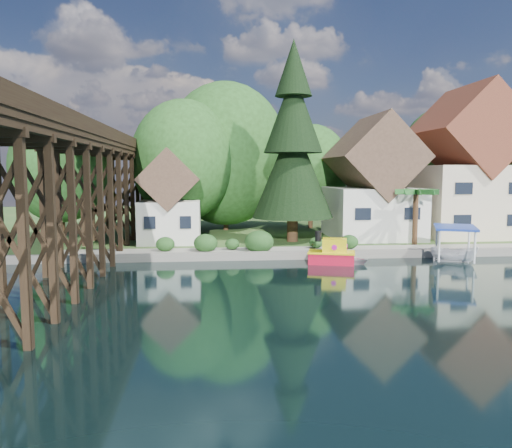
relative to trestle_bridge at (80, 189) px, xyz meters
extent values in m
plane|color=black|center=(16.00, -5.17, -5.35)|extent=(140.00, 140.00, 0.00)
cube|color=#2B5120|center=(16.00, 28.83, -5.10)|extent=(140.00, 52.00, 0.50)
cube|color=slate|center=(20.00, 2.83, -5.04)|extent=(60.00, 0.40, 0.62)
cube|color=gray|center=(22.00, 4.13, -4.82)|extent=(50.00, 2.60, 0.06)
cube|color=black|center=(0.00, -11.57, -1.35)|extent=(4.00, 0.36, 8.00)
cube|color=black|center=(0.00, -8.37, -1.35)|extent=(4.00, 0.36, 8.00)
cube|color=black|center=(0.00, -5.17, -1.35)|extent=(4.00, 0.36, 8.00)
cube|color=black|center=(0.00, -1.97, -1.35)|extent=(4.00, 0.36, 8.00)
cube|color=black|center=(0.00, 1.23, -1.35)|extent=(4.00, 0.36, 8.00)
cube|color=black|center=(0.00, 4.43, -1.35)|extent=(4.00, 0.36, 8.00)
cube|color=black|center=(0.00, 7.63, -1.35)|extent=(4.00, 0.36, 8.00)
cube|color=black|center=(0.00, 10.83, -1.35)|extent=(4.00, 0.36, 8.00)
cube|color=black|center=(0.00, 14.03, -1.35)|extent=(4.00, 0.36, 8.00)
cube|color=black|center=(0.00, 17.23, -1.35)|extent=(4.00, 0.36, 8.00)
cube|color=black|center=(0.00, 20.43, -1.35)|extent=(4.00, 0.36, 8.00)
cube|color=black|center=(-1.75, 0.83, 2.70)|extent=(0.35, 44.00, 0.35)
cube|color=black|center=(1.75, 0.83, 2.70)|extent=(0.35, 44.00, 0.35)
cube|color=black|center=(0.00, 0.83, 3.00)|extent=(4.00, 44.00, 0.30)
cube|color=black|center=(-2.00, 0.83, 3.55)|extent=(0.12, 44.00, 0.80)
cube|color=black|center=(2.00, 0.83, 3.55)|extent=(0.12, 44.00, 0.80)
cube|color=silver|center=(23.00, 10.83, -2.60)|extent=(7.50, 8.00, 4.50)
cube|color=#453025|center=(23.00, 10.83, 2.35)|extent=(7.64, 8.64, 7.64)
cube|color=black|center=(20.90, 6.79, -2.37)|extent=(1.35, 0.08, 1.00)
cube|color=black|center=(25.10, 6.79, -2.37)|extent=(1.35, 0.08, 1.00)
cube|color=beige|center=(32.00, 11.33, -1.60)|extent=(8.50, 8.50, 6.50)
cube|color=#5E281C|center=(32.00, 11.33, 4.71)|extent=(8.65, 9.18, 8.65)
cube|color=black|center=(29.62, 7.04, -1.27)|extent=(1.53, 0.08, 1.00)
cube|color=silver|center=(5.00, 9.33, -3.10)|extent=(5.00, 5.00, 3.50)
cube|color=#453025|center=(5.00, 9.33, 0.45)|extent=(5.09, 5.40, 5.09)
cube|color=black|center=(3.60, 6.79, -2.92)|extent=(0.90, 0.08, 1.00)
cube|color=black|center=(6.40, 6.79, -2.92)|extent=(0.90, 0.08, 1.00)
cylinder|color=#382314|center=(6.00, 13.83, -2.60)|extent=(0.50, 0.50, 4.50)
ellipsoid|color=#204318|center=(6.00, 13.83, 2.15)|extent=(4.40, 4.40, 5.06)
cylinder|color=#382314|center=(10.00, 17.83, -2.37)|extent=(0.50, 0.50, 4.95)
ellipsoid|color=#204318|center=(10.00, 17.83, 2.85)|extent=(5.00, 5.00, 5.75)
cylinder|color=#382314|center=(19.00, 18.83, -2.82)|extent=(0.50, 0.50, 4.05)
ellipsoid|color=#204318|center=(19.00, 18.83, 1.45)|extent=(4.00, 4.00, 4.60)
cylinder|color=#382314|center=(34.00, 18.83, -2.60)|extent=(0.50, 0.50, 4.50)
ellipsoid|color=#204318|center=(34.00, 18.83, 2.15)|extent=(4.60, 4.60, 5.29)
cylinder|color=#382314|center=(-4.00, 9.83, -2.82)|extent=(0.50, 0.50, 4.05)
ellipsoid|color=#204318|center=(-4.00, 9.83, 1.45)|extent=(4.00, 4.00, 4.60)
ellipsoid|color=#143914|center=(8.00, 4.03, -4.08)|extent=(1.98, 1.98, 1.53)
ellipsoid|color=#143914|center=(10.00, 4.33, -4.25)|extent=(1.54, 1.54, 1.19)
ellipsoid|color=#143914|center=(12.00, 3.83, -4.00)|extent=(2.20, 2.20, 1.70)
ellipsoid|color=#143914|center=(5.00, 4.23, -4.17)|extent=(1.76, 1.76, 1.36)
ellipsoid|color=#143914|center=(16.50, 4.43, -4.25)|extent=(1.54, 1.54, 1.19)
ellipsoid|color=#143914|center=(19.00, 4.13, -4.17)|extent=(1.76, 1.76, 1.36)
cylinder|color=#382314|center=(15.37, 8.79, -3.29)|extent=(0.93, 0.93, 3.11)
cone|color=black|center=(15.37, 8.79, 1.37)|extent=(6.84, 6.84, 8.30)
cone|color=black|center=(15.37, 8.79, 6.04)|extent=(4.98, 4.98, 6.74)
cone|color=black|center=(15.37, 8.79, 9.67)|extent=(3.11, 3.11, 4.67)
cylinder|color=#382314|center=(24.94, 5.80, -2.78)|extent=(0.41, 0.41, 4.14)
ellipsoid|color=#194918|center=(24.94, 5.80, -0.52)|extent=(4.43, 4.43, 0.94)
cube|color=red|center=(16.81, 0.86, -4.98)|extent=(3.47, 2.47, 0.84)
cube|color=#D9C30B|center=(16.81, 0.86, -4.53)|extent=(3.60, 2.60, 0.10)
cube|color=#D9C30B|center=(17.01, 0.81, -4.09)|extent=(1.95, 1.66, 1.05)
cylinder|color=black|center=(15.90, 1.12, -3.42)|extent=(0.46, 0.46, 0.73)
cylinder|color=#B30D8A|center=(16.83, 0.18, -4.09)|extent=(0.38, 0.18, 0.38)
cylinder|color=#B30D8A|center=(17.18, 1.43, -4.09)|extent=(0.38, 0.18, 0.38)
cylinder|color=#B30D8A|center=(17.81, 0.58, -4.09)|extent=(0.18, 0.38, 0.38)
imported|color=white|center=(17.57, 0.93, -4.97)|extent=(4.44, 3.93, 0.76)
imported|color=silver|center=(25.69, 0.63, -4.72)|extent=(3.45, 2.37, 1.25)
cube|color=#1836A0|center=(25.69, 0.63, -2.84)|extent=(4.08, 4.76, 0.15)
cylinder|color=white|center=(26.05, -1.42, -3.97)|extent=(0.15, 0.15, 2.25)
cylinder|color=white|center=(27.40, 1.81, -3.97)|extent=(0.15, 0.15, 2.25)
cylinder|color=white|center=(23.97, -0.56, -3.97)|extent=(0.15, 0.15, 2.25)
cylinder|color=white|center=(25.32, 2.68, -3.97)|extent=(0.15, 0.15, 2.25)
camera|label=1|loc=(8.27, -33.03, 1.09)|focal=35.00mm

